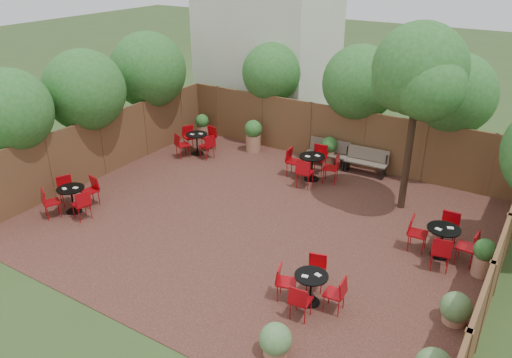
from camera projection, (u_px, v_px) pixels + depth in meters
The scene contains 13 objects.
ground at pixel (259, 221), 13.93m from camera, with size 80.00×80.00×0.00m, color #354F23.
courtyard_paving at pixel (259, 221), 13.93m from camera, with size 12.00×10.00×0.02m, color #3D2018.
fence_back at pixel (335, 135), 17.34m from camera, with size 12.00×0.08×2.00m, color brown.
fence_left at pixel (103, 146), 16.40m from camera, with size 0.08×10.00×2.00m, color brown.
fence_right at pixel (500, 256), 10.61m from camera, with size 0.08×10.00×2.00m, color brown.
neighbour_building at pixel (269, 24), 20.55m from camera, with size 5.00×4.00×8.00m, color silver.
overhang_foliage at pixel (254, 92), 15.79m from camera, with size 15.81×10.79×2.75m.
courtyard_tree at pixel (418, 76), 13.04m from camera, with size 2.65×2.55×5.25m.
park_bench_left at pixel (328, 152), 17.30m from camera, with size 1.47×0.58×0.89m.
park_bench_right at pixel (367, 161), 16.64m from camera, with size 1.41×0.51×0.86m.
bistro_tables at pixel (262, 193), 14.51m from camera, with size 11.01×7.22×0.95m.
planters at pixel (288, 151), 17.11m from camera, with size 11.52×4.53×1.17m.
low_shrubs at pixel (394, 340), 9.27m from camera, with size 3.29×3.31×0.73m.
Camera 1 is at (6.39, -10.31, 6.96)m, focal length 35.35 mm.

